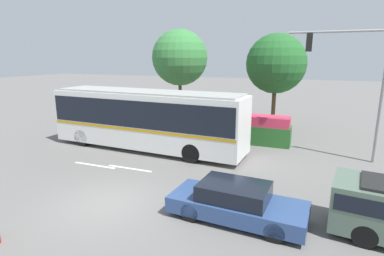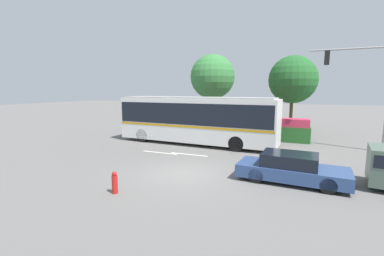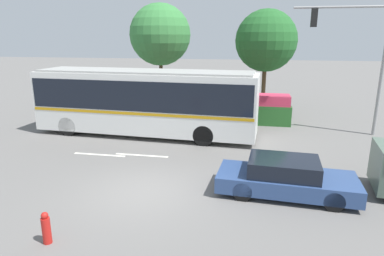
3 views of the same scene
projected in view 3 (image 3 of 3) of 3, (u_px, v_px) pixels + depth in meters
ground_plane at (143, 191)px, 11.28m from camera, size 140.00×140.00×0.00m
city_bus at (145, 99)px, 17.38m from camera, size 11.74×3.16×3.41m
sedan_foreground at (285, 178)px, 10.94m from camera, size 4.57×2.07×1.23m
traffic_light_pole at (363, 49)px, 16.85m from camera, size 4.68×0.24×6.96m
flowering_hedge at (215, 108)px, 20.50m from camera, size 9.03×1.39×1.75m
street_tree_left at (160, 35)px, 24.10m from camera, size 4.42×4.42×7.42m
street_tree_centre at (266, 41)px, 22.54m from camera, size 4.17×4.17×6.90m
fire_hydrant at (46, 228)px, 8.35m from camera, size 0.22×0.22×0.86m
lane_stripe_near at (99, 155)px, 14.78m from camera, size 2.40×0.16×0.01m
lane_stripe_mid at (142, 155)px, 14.70m from camera, size 2.40×0.16×0.01m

